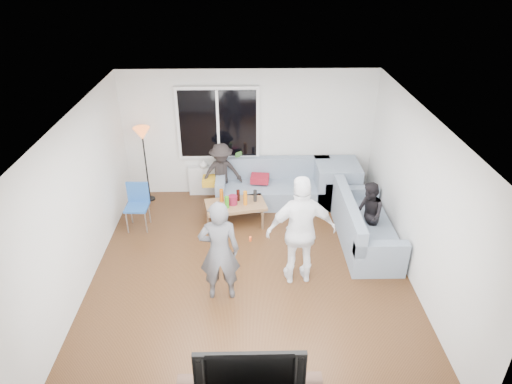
{
  "coord_description": "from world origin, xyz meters",
  "views": [
    {
      "loc": [
        -0.04,
        -5.76,
        4.63
      ],
      "look_at": [
        0.1,
        0.6,
        1.15
      ],
      "focal_mm": 31.8,
      "sensor_mm": 36.0,
      "label": 1
    }
  ],
  "objects_px": {
    "player_left": "(219,251)",
    "player_right": "(301,231)",
    "sofa_back_section": "(274,184)",
    "coffee_table": "(236,213)",
    "side_chair": "(137,208)",
    "floor_lamp": "(146,165)",
    "spectator_back": "(222,174)",
    "spectator_right": "(368,215)",
    "television": "(250,367)",
    "sofa_right_section": "(367,222)"
  },
  "relations": [
    {
      "from": "sofa_back_section",
      "to": "player_right",
      "type": "relative_size",
      "value": 1.29
    },
    {
      "from": "side_chair",
      "to": "floor_lamp",
      "type": "relative_size",
      "value": 0.55
    },
    {
      "from": "sofa_back_section",
      "to": "coffee_table",
      "type": "bearing_deg",
      "value": -135.47
    },
    {
      "from": "spectator_back",
      "to": "television",
      "type": "height_order",
      "value": "spectator_back"
    },
    {
      "from": "sofa_back_section",
      "to": "coffee_table",
      "type": "xyz_separation_m",
      "value": [
        -0.75,
        -0.74,
        -0.22
      ]
    },
    {
      "from": "player_right",
      "to": "television",
      "type": "distance_m",
      "value": 2.47
    },
    {
      "from": "sofa_back_section",
      "to": "television",
      "type": "xyz_separation_m",
      "value": [
        -0.52,
        -4.77,
        0.34
      ]
    },
    {
      "from": "side_chair",
      "to": "spectator_back",
      "type": "xyz_separation_m",
      "value": [
        1.5,
        0.93,
        0.21
      ]
    },
    {
      "from": "sofa_right_section",
      "to": "spectator_back",
      "type": "height_order",
      "value": "spectator_back"
    },
    {
      "from": "coffee_table",
      "to": "spectator_back",
      "type": "distance_m",
      "value": 0.93
    },
    {
      "from": "sofa_back_section",
      "to": "sofa_right_section",
      "type": "distance_m",
      "value": 2.12
    },
    {
      "from": "floor_lamp",
      "to": "spectator_back",
      "type": "relative_size",
      "value": 1.22
    },
    {
      "from": "television",
      "to": "spectator_back",
      "type": "bearing_deg",
      "value": 96.12
    },
    {
      "from": "spectator_right",
      "to": "spectator_back",
      "type": "relative_size",
      "value": 0.92
    },
    {
      "from": "sofa_right_section",
      "to": "floor_lamp",
      "type": "xyz_separation_m",
      "value": [
        -4.07,
        1.63,
        0.36
      ]
    },
    {
      "from": "floor_lamp",
      "to": "player_left",
      "type": "xyz_separation_m",
      "value": [
        1.6,
        -2.95,
        0.02
      ]
    },
    {
      "from": "player_left",
      "to": "coffee_table",
      "type": "bearing_deg",
      "value": -98.15
    },
    {
      "from": "player_right",
      "to": "sofa_right_section",
      "type": "bearing_deg",
      "value": -147.84
    },
    {
      "from": "side_chair",
      "to": "spectator_back",
      "type": "bearing_deg",
      "value": 34.04
    },
    {
      "from": "floor_lamp",
      "to": "television",
      "type": "bearing_deg",
      "value": -67.76
    },
    {
      "from": "side_chair",
      "to": "player_left",
      "type": "bearing_deg",
      "value": -47.33
    },
    {
      "from": "spectator_back",
      "to": "coffee_table",
      "type": "bearing_deg",
      "value": -85.64
    },
    {
      "from": "sofa_right_section",
      "to": "spectator_right",
      "type": "distance_m",
      "value": 0.16
    },
    {
      "from": "coffee_table",
      "to": "player_right",
      "type": "relative_size",
      "value": 0.62
    },
    {
      "from": "spectator_right",
      "to": "player_left",
      "type": "bearing_deg",
      "value": -66.52
    },
    {
      "from": "floor_lamp",
      "to": "side_chair",
      "type": "bearing_deg",
      "value": -90.0
    },
    {
      "from": "player_left",
      "to": "spectator_back",
      "type": "distance_m",
      "value": 2.82
    },
    {
      "from": "sofa_right_section",
      "to": "floor_lamp",
      "type": "height_order",
      "value": "floor_lamp"
    },
    {
      "from": "spectator_right",
      "to": "television",
      "type": "bearing_deg",
      "value": -36.34
    },
    {
      "from": "player_left",
      "to": "sofa_right_section",
      "type": "bearing_deg",
      "value": -154.9
    },
    {
      "from": "coffee_table",
      "to": "side_chair",
      "type": "relative_size",
      "value": 1.28
    },
    {
      "from": "side_chair",
      "to": "spectator_right",
      "type": "bearing_deg",
      "value": -5.88
    },
    {
      "from": "side_chair",
      "to": "television",
      "type": "xyz_separation_m",
      "value": [
        2.02,
        -3.87,
        0.34
      ]
    },
    {
      "from": "sofa_right_section",
      "to": "side_chair",
      "type": "bearing_deg",
      "value": 82.09
    },
    {
      "from": "sofa_right_section",
      "to": "coffee_table",
      "type": "distance_m",
      "value": 2.41
    },
    {
      "from": "floor_lamp",
      "to": "spectator_back",
      "type": "bearing_deg",
      "value": -5.09
    },
    {
      "from": "coffee_table",
      "to": "television",
      "type": "distance_m",
      "value": 4.07
    },
    {
      "from": "coffee_table",
      "to": "side_chair",
      "type": "distance_m",
      "value": 1.81
    },
    {
      "from": "player_right",
      "to": "spectator_right",
      "type": "height_order",
      "value": "player_right"
    },
    {
      "from": "spectator_right",
      "to": "sofa_back_section",
      "type": "bearing_deg",
      "value": -138.51
    },
    {
      "from": "player_left",
      "to": "player_right",
      "type": "height_order",
      "value": "player_right"
    },
    {
      "from": "coffee_table",
      "to": "spectator_right",
      "type": "relative_size",
      "value": 0.94
    },
    {
      "from": "player_right",
      "to": "floor_lamp",
      "type": "bearing_deg",
      "value": -47.83
    },
    {
      "from": "coffee_table",
      "to": "player_left",
      "type": "distance_m",
      "value": 2.14
    },
    {
      "from": "sofa_right_section",
      "to": "coffee_table",
      "type": "xyz_separation_m",
      "value": [
        -2.28,
        0.72,
        -0.22
      ]
    },
    {
      "from": "spectator_right",
      "to": "player_right",
      "type": "bearing_deg",
      "value": -57.58
    },
    {
      "from": "sofa_right_section",
      "to": "player_left",
      "type": "height_order",
      "value": "player_left"
    },
    {
      "from": "coffee_table",
      "to": "player_right",
      "type": "bearing_deg",
      "value": -58.88
    },
    {
      "from": "sofa_back_section",
      "to": "player_left",
      "type": "xyz_separation_m",
      "value": [
        -0.94,
        -2.79,
        0.38
      ]
    },
    {
      "from": "television",
      "to": "coffee_table",
      "type": "bearing_deg",
      "value": 93.28
    }
  ]
}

